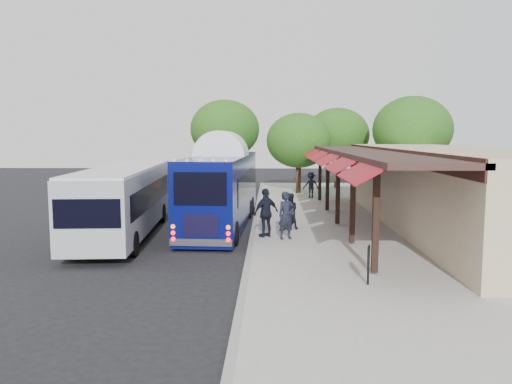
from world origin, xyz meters
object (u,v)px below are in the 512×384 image
(ped_c, at_px, (266,213))
(sign_board, at_px, (368,259))
(ped_b, at_px, (290,211))
(coach_bus, at_px, (222,186))
(ped_a, at_px, (286,215))
(city_bus, at_px, (125,198))
(ped_d, at_px, (311,185))

(ped_c, distance_m, sign_board, 6.91)
(ped_b, bearing_deg, coach_bus, -31.71)
(ped_b, relative_size, sign_board, 1.47)
(coach_bus, bearing_deg, ped_a, -49.01)
(city_bus, distance_m, ped_c, 5.96)
(ped_a, distance_m, ped_b, 2.11)
(city_bus, relative_size, ped_a, 5.80)
(ped_a, xyz_separation_m, ped_d, (2.01, 13.08, -0.10))
(city_bus, height_order, sign_board, city_bus)
(coach_bus, xyz_separation_m, sign_board, (4.85, -9.50, -1.00))
(ped_c, bearing_deg, city_bus, -44.83)
(city_bus, height_order, ped_d, city_bus)
(ped_d, bearing_deg, sign_board, 75.70)
(ped_b, xyz_separation_m, sign_board, (1.80, -8.01, -0.06))
(city_bus, relative_size, ped_b, 6.93)
(ped_b, height_order, ped_d, ped_d)
(ped_c, height_order, ped_d, ped_c)
(ped_a, bearing_deg, ped_c, 130.81)
(city_bus, bearing_deg, ped_a, -14.78)
(ped_a, relative_size, sign_board, 1.76)
(coach_bus, relative_size, city_bus, 1.02)
(coach_bus, distance_m, ped_b, 3.53)
(coach_bus, height_order, ped_d, coach_bus)
(coach_bus, bearing_deg, ped_d, 65.56)
(ped_b, bearing_deg, ped_a, 78.57)
(ped_b, relative_size, ped_d, 0.94)
(coach_bus, relative_size, ped_d, 6.63)
(coach_bus, bearing_deg, city_bus, -146.06)
(ped_c, bearing_deg, ped_a, 116.61)
(city_bus, bearing_deg, ped_d, 49.61)
(coach_bus, height_order, city_bus, coach_bus)
(coach_bus, xyz_separation_m, ped_b, (3.05, -1.49, -0.94))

